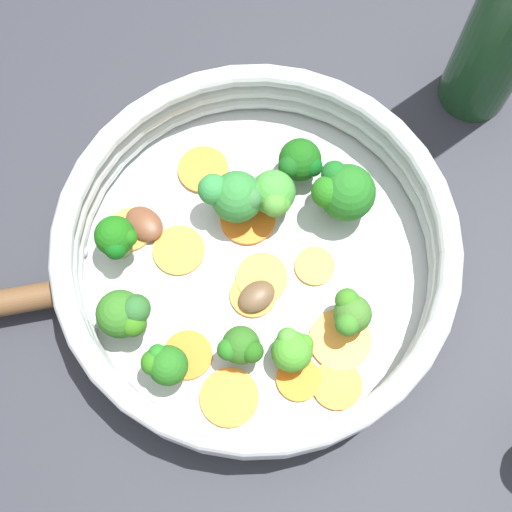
% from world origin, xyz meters
% --- Properties ---
extents(ground_plane, '(4.00, 4.00, 0.00)m').
position_xyz_m(ground_plane, '(0.00, 0.00, 0.00)').
color(ground_plane, '#25262D').
extents(skillet, '(0.29, 0.29, 0.01)m').
position_xyz_m(skillet, '(0.00, 0.00, 0.01)').
color(skillet, '#B2B5B7').
rests_on(skillet, ground_plane).
extents(skillet_rim_wall, '(0.30, 0.30, 0.05)m').
position_xyz_m(skillet_rim_wall, '(0.00, 0.00, 0.04)').
color(skillet_rim_wall, '#B0B8BC').
rests_on(skillet_rim_wall, skillet).
extents(skillet_rivet_left, '(0.01, 0.01, 0.01)m').
position_xyz_m(skillet_rivet_left, '(-0.05, -0.13, 0.02)').
color(skillet_rivet_left, '#B2B4BB').
rests_on(skillet_rivet_left, skillet).
extents(skillet_rivet_right, '(0.01, 0.01, 0.01)m').
position_xyz_m(skillet_rivet_right, '(0.01, -0.14, 0.02)').
color(skillet_rivet_right, '#AFB6BA').
rests_on(skillet_rivet_right, skillet).
extents(carrot_slice_0, '(0.04, 0.04, 0.00)m').
position_xyz_m(carrot_slice_0, '(0.11, 0.03, 0.01)').
color(carrot_slice_0, orange).
rests_on(carrot_slice_0, skillet).
extents(carrot_slice_1, '(0.05, 0.05, 0.00)m').
position_xyz_m(carrot_slice_1, '(-0.04, 0.01, 0.01)').
color(carrot_slice_1, orange).
rests_on(carrot_slice_1, skillet).
extents(carrot_slice_2, '(0.05, 0.05, 0.00)m').
position_xyz_m(carrot_slice_2, '(-0.06, -0.09, 0.01)').
color(carrot_slice_2, orange).
rests_on(carrot_slice_2, skillet).
extents(carrot_slice_3, '(0.06, 0.06, 0.00)m').
position_xyz_m(carrot_slice_3, '(-0.09, -0.02, 0.01)').
color(carrot_slice_3, orange).
rests_on(carrot_slice_3, skillet).
extents(carrot_slice_4, '(0.03, 0.03, 0.00)m').
position_xyz_m(carrot_slice_4, '(0.02, 0.04, 0.01)').
color(carrot_slice_4, orange).
rests_on(carrot_slice_4, skillet).
extents(carrot_slice_5, '(0.04, 0.04, 0.00)m').
position_xyz_m(carrot_slice_5, '(0.10, -0.00, 0.01)').
color(carrot_slice_5, orange).
rests_on(carrot_slice_5, skillet).
extents(carrot_slice_6, '(0.04, 0.04, 0.00)m').
position_xyz_m(carrot_slice_6, '(0.03, -0.01, 0.01)').
color(carrot_slice_6, orange).
rests_on(carrot_slice_6, skillet).
extents(carrot_slice_7, '(0.05, 0.05, 0.00)m').
position_xyz_m(carrot_slice_7, '(0.09, -0.05, 0.01)').
color(carrot_slice_7, orange).
rests_on(carrot_slice_7, skillet).
extents(carrot_slice_8, '(0.05, 0.05, 0.00)m').
position_xyz_m(carrot_slice_8, '(0.05, -0.07, 0.01)').
color(carrot_slice_8, orange).
rests_on(carrot_slice_8, skillet).
extents(carrot_slice_9, '(0.06, 0.06, 0.00)m').
position_xyz_m(carrot_slice_9, '(-0.03, -0.05, 0.01)').
color(carrot_slice_9, orange).
rests_on(carrot_slice_9, skillet).
extents(carrot_slice_10, '(0.06, 0.06, 0.00)m').
position_xyz_m(carrot_slice_10, '(0.08, 0.04, 0.01)').
color(carrot_slice_10, orange).
rests_on(carrot_slice_10, skillet).
extents(carrot_slice_11, '(0.04, 0.04, 0.00)m').
position_xyz_m(carrot_slice_11, '(0.01, -0.00, 0.01)').
color(carrot_slice_11, orange).
rests_on(carrot_slice_11, skillet).
extents(broccoli_floret_0, '(0.03, 0.03, 0.04)m').
position_xyz_m(broccoli_floret_0, '(0.07, 0.05, 0.04)').
color(broccoli_floret_0, '#618C4A').
rests_on(broccoli_floret_0, skillet).
extents(broccoli_floret_1, '(0.03, 0.03, 0.04)m').
position_xyz_m(broccoli_floret_1, '(0.06, -0.03, 0.03)').
color(broccoli_floret_1, '#7F9353').
rests_on(broccoli_floret_1, skillet).
extents(broccoli_floret_2, '(0.04, 0.04, 0.04)m').
position_xyz_m(broccoli_floret_2, '(-0.06, 0.06, 0.04)').
color(broccoli_floret_2, '#6E9E53').
rests_on(broccoli_floret_2, skillet).
extents(broccoli_floret_3, '(0.04, 0.05, 0.05)m').
position_xyz_m(broccoli_floret_3, '(-0.05, -0.00, 0.04)').
color(broccoli_floret_3, '#65954E').
rests_on(broccoli_floret_3, skillet).
extents(broccoli_floret_4, '(0.03, 0.03, 0.05)m').
position_xyz_m(broccoli_floret_4, '(-0.04, -0.10, 0.04)').
color(broccoli_floret_4, '#7D9658').
rests_on(broccoli_floret_4, skillet).
extents(broccoli_floret_5, '(0.05, 0.05, 0.05)m').
position_xyz_m(broccoli_floret_5, '(-0.02, 0.08, 0.04)').
color(broccoli_floret_5, '#7CB469').
rests_on(broccoli_floret_5, skillet).
extents(broccoli_floret_6, '(0.04, 0.04, 0.05)m').
position_xyz_m(broccoli_floret_6, '(0.02, -0.11, 0.04)').
color(broccoli_floret_6, '#89B160').
rests_on(broccoli_floret_6, skillet).
extents(broccoli_floret_7, '(0.04, 0.04, 0.05)m').
position_xyz_m(broccoli_floret_7, '(-0.04, 0.03, 0.04)').
color(broccoli_floret_7, '#73A45F').
rests_on(broccoli_floret_7, skillet).
extents(broccoli_floret_8, '(0.03, 0.03, 0.04)m').
position_xyz_m(broccoli_floret_8, '(0.08, 0.00, 0.03)').
color(broccoli_floret_8, '#74955F').
rests_on(broccoli_floret_8, skillet).
extents(broccoli_floret_9, '(0.03, 0.03, 0.04)m').
position_xyz_m(broccoli_floret_9, '(0.06, -0.09, 0.04)').
color(broccoli_floret_9, '#83B166').
rests_on(broccoli_floret_9, skillet).
extents(mushroom_piece_0, '(0.03, 0.04, 0.01)m').
position_xyz_m(mushroom_piece_0, '(0.03, -0.01, 0.02)').
color(mushroom_piece_0, brown).
rests_on(mushroom_piece_0, skillet).
extents(mushroom_piece_1, '(0.04, 0.04, 0.01)m').
position_xyz_m(mushroom_piece_1, '(-0.06, -0.07, 0.02)').
color(mushroom_piece_1, brown).
rests_on(mushroom_piece_1, skillet).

